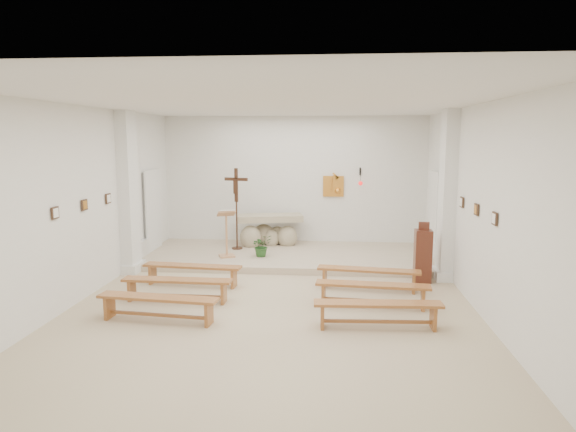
# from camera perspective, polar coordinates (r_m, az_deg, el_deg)

# --- Properties ---
(ground) EXTENTS (7.00, 10.00, 0.00)m
(ground) POSITION_cam_1_polar(r_m,az_deg,el_deg) (9.22, -1.67, -9.83)
(ground) COLOR #C6B78F
(ground) RESTS_ON ground
(wall_left) EXTENTS (0.02, 10.00, 3.50)m
(wall_left) POSITION_cam_1_polar(r_m,az_deg,el_deg) (9.85, -22.32, 1.17)
(wall_left) COLOR white
(wall_left) RESTS_ON ground
(wall_right) EXTENTS (0.02, 10.00, 3.50)m
(wall_right) POSITION_cam_1_polar(r_m,az_deg,el_deg) (9.11, 20.66, 0.70)
(wall_right) COLOR white
(wall_right) RESTS_ON ground
(wall_back) EXTENTS (7.00, 0.02, 3.50)m
(wall_back) POSITION_cam_1_polar(r_m,az_deg,el_deg) (13.76, 0.68, 3.78)
(wall_back) COLOR white
(wall_back) RESTS_ON ground
(ceiling) EXTENTS (7.00, 10.00, 0.02)m
(ceiling) POSITION_cam_1_polar(r_m,az_deg,el_deg) (8.76, -1.77, 12.36)
(ceiling) COLOR silver
(ceiling) RESTS_ON wall_back
(sanctuary_platform) EXTENTS (6.98, 3.00, 0.15)m
(sanctuary_platform) POSITION_cam_1_polar(r_m,az_deg,el_deg) (12.56, 0.16, -4.44)
(sanctuary_platform) COLOR #C2AC95
(sanctuary_platform) RESTS_ON ground
(pilaster_left) EXTENTS (0.26, 0.55, 3.50)m
(pilaster_left) POSITION_cam_1_polar(r_m,az_deg,el_deg) (11.61, -17.31, 2.47)
(pilaster_left) COLOR white
(pilaster_left) RESTS_ON ground
(pilaster_right) EXTENTS (0.26, 0.55, 3.50)m
(pilaster_right) POSITION_cam_1_polar(r_m,az_deg,el_deg) (11.01, 17.27, 2.15)
(pilaster_right) COLOR white
(pilaster_right) RESTS_ON ground
(gold_wall_relief) EXTENTS (0.55, 0.04, 0.55)m
(gold_wall_relief) POSITION_cam_1_polar(r_m,az_deg,el_deg) (13.71, 5.06, 3.31)
(gold_wall_relief) COLOR orange
(gold_wall_relief) RESTS_ON wall_back
(sanctuary_lamp) EXTENTS (0.11, 0.36, 0.44)m
(sanctuary_lamp) POSITION_cam_1_polar(r_m,az_deg,el_deg) (13.46, 8.06, 3.84)
(sanctuary_lamp) COLOR black
(sanctuary_lamp) RESTS_ON wall_back
(station_frame_left_front) EXTENTS (0.03, 0.20, 0.20)m
(station_frame_left_front) POSITION_cam_1_polar(r_m,az_deg,el_deg) (9.15, -24.47, 0.32)
(station_frame_left_front) COLOR #3E291B
(station_frame_left_front) RESTS_ON wall_left
(station_frame_left_mid) EXTENTS (0.03, 0.20, 0.20)m
(station_frame_left_mid) POSITION_cam_1_polar(r_m,az_deg,el_deg) (10.03, -21.69, 1.15)
(station_frame_left_mid) COLOR #3E291B
(station_frame_left_mid) RESTS_ON wall_left
(station_frame_left_rear) EXTENTS (0.03, 0.20, 0.20)m
(station_frame_left_rear) POSITION_cam_1_polar(r_m,az_deg,el_deg) (10.92, -19.36, 1.85)
(station_frame_left_rear) COLOR #3E291B
(station_frame_left_rear) RESTS_ON wall_left
(station_frame_right_front) EXTENTS (0.03, 0.20, 0.20)m
(station_frame_right_front) POSITION_cam_1_polar(r_m,az_deg,el_deg) (8.35, 21.98, -0.27)
(station_frame_right_front) COLOR #3E291B
(station_frame_right_front) RESTS_ON wall_right
(station_frame_right_mid) EXTENTS (0.03, 0.20, 0.20)m
(station_frame_right_mid) POSITION_cam_1_polar(r_m,az_deg,el_deg) (9.30, 20.20, 0.69)
(station_frame_right_mid) COLOR #3E291B
(station_frame_right_mid) RESTS_ON wall_right
(station_frame_right_rear) EXTENTS (0.03, 0.20, 0.20)m
(station_frame_right_rear) POSITION_cam_1_polar(r_m,az_deg,el_deg) (10.26, 18.75, 1.46)
(station_frame_right_rear) COLOR #3E291B
(station_frame_right_rear) RESTS_ON wall_right
(radiator_left) EXTENTS (0.10, 0.85, 0.52)m
(radiator_left) POSITION_cam_1_polar(r_m,az_deg,el_deg) (12.51, -16.05, -3.92)
(radiator_left) COLOR silver
(radiator_left) RESTS_ON ground
(radiator_right) EXTENTS (0.10, 0.85, 0.52)m
(radiator_right) POSITION_cam_1_polar(r_m,az_deg,el_deg) (11.94, 16.52, -4.54)
(radiator_right) COLOR silver
(radiator_right) RESTS_ON ground
(altar) EXTENTS (1.80, 1.01, 0.87)m
(altar) POSITION_cam_1_polar(r_m,az_deg,el_deg) (13.41, -2.16, -1.81)
(altar) COLOR #B6A78B
(altar) RESTS_ON sanctuary_platform
(lectern) EXTENTS (0.49, 0.45, 1.14)m
(lectern) POSITION_cam_1_polar(r_m,az_deg,el_deg) (12.10, -6.84, -1.92)
(lectern) COLOR tan
(lectern) RESTS_ON sanctuary_platform
(crucifix_stand) EXTENTS (0.61, 0.27, 2.03)m
(crucifix_stand) POSITION_cam_1_polar(r_m,az_deg,el_deg) (12.85, -5.76, 1.48)
(crucifix_stand) COLOR #3E2213
(crucifix_stand) RESTS_ON sanctuary_platform
(potted_plant) EXTENTS (0.61, 0.59, 0.52)m
(potted_plant) POSITION_cam_1_polar(r_m,az_deg,el_deg) (12.13, -2.96, -3.30)
(potted_plant) COLOR #234F1F
(potted_plant) RESTS_ON sanctuary_platform
(donation_pedestal) EXTENTS (0.34, 0.34, 1.24)m
(donation_pedestal) POSITION_cam_1_polar(r_m,az_deg,el_deg) (10.85, 14.74, -4.27)
(donation_pedestal) COLOR #542A18
(donation_pedestal) RESTS_ON ground
(bench_left_front) EXTENTS (2.00, 0.49, 0.42)m
(bench_left_front) POSITION_cam_1_polar(r_m,az_deg,el_deg) (10.47, -10.57, -5.92)
(bench_left_front) COLOR #A96631
(bench_left_front) RESTS_ON ground
(bench_right_front) EXTENTS (2.00, 0.57, 0.42)m
(bench_right_front) POSITION_cam_1_polar(r_m,az_deg,el_deg) (10.12, 8.94, -6.38)
(bench_right_front) COLOR #A96631
(bench_right_front) RESTS_ON ground
(bench_left_second) EXTENTS (1.99, 0.35, 0.42)m
(bench_left_second) POSITION_cam_1_polar(r_m,az_deg,el_deg) (9.52, -12.22, -7.45)
(bench_left_second) COLOR #A96631
(bench_left_second) RESTS_ON ground
(bench_right_second) EXTENTS (2.00, 0.47, 0.42)m
(bench_right_second) POSITION_cam_1_polar(r_m,az_deg,el_deg) (9.14, 9.38, -8.05)
(bench_right_second) COLOR #A96631
(bench_right_second) RESTS_ON ground
(bench_left_third) EXTENTS (2.00, 0.52, 0.42)m
(bench_left_third) POSITION_cam_1_polar(r_m,az_deg,el_deg) (8.59, -14.25, -9.31)
(bench_left_third) COLOR #A96631
(bench_left_third) RESTS_ON ground
(bench_right_third) EXTENTS (1.99, 0.40, 0.42)m
(bench_right_third) POSITION_cam_1_polar(r_m,az_deg,el_deg) (8.16, 9.94, -10.12)
(bench_right_third) COLOR #A96631
(bench_right_third) RESTS_ON ground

